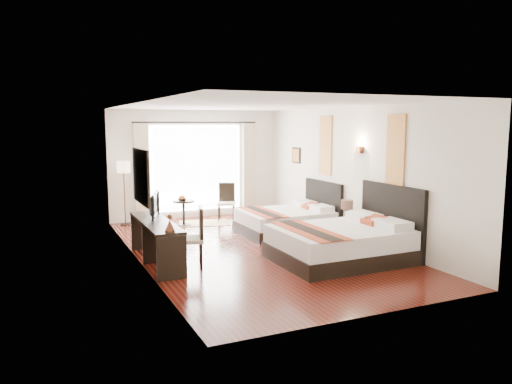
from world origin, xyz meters
name	(u,v)px	position (x,y,z in m)	size (l,w,h in m)	color
floor	(255,249)	(0.00, 0.00, -0.01)	(4.50, 7.50, 0.01)	#3A0A0A
ceiling	(255,105)	(0.00, 0.00, 2.79)	(4.50, 7.50, 0.02)	white
wall_headboard	(352,174)	(2.25, 0.00, 1.40)	(0.01, 7.50, 2.80)	silver
wall_desk	(138,184)	(-2.25, 0.00, 1.40)	(0.01, 7.50, 2.80)	silver
wall_window	(196,164)	(0.00, 3.75, 1.40)	(4.50, 0.01, 2.80)	silver
wall_entry	(377,208)	(0.00, -3.75, 1.40)	(4.50, 0.01, 2.80)	silver
window_glass	(196,168)	(0.00, 3.73, 1.30)	(2.40, 0.02, 2.20)	white
sheer_curtain	(197,168)	(0.00, 3.67, 1.30)	(2.30, 0.02, 2.10)	white
drape_left	(141,171)	(-1.45, 3.63, 1.28)	(0.35, 0.14, 2.35)	#B3A98B
drape_right	(249,167)	(1.45, 3.63, 1.28)	(0.35, 0.14, 2.35)	#B3A98B
art_panel_near	(396,151)	(2.23, -1.39, 1.95)	(0.03, 0.50, 1.35)	maroon
art_panel_far	(325,146)	(2.23, 1.02, 1.95)	(0.03, 0.50, 1.35)	maroon
wall_sconce	(360,150)	(2.19, -0.33, 1.92)	(0.10, 0.14, 0.14)	#4C281B
mirror_frame	(141,177)	(-2.22, -0.17, 1.55)	(0.04, 1.25, 0.95)	black
mirror_glass	(142,176)	(-2.19, -0.17, 1.55)	(0.01, 1.12, 0.82)	white
bed_near	(344,242)	(1.14, -1.39, 0.34)	(2.34, 1.82, 1.32)	black
bed_far	(289,220)	(1.30, 1.02, 0.30)	(2.02, 1.57, 1.13)	black
nightstand	(349,232)	(1.98, -0.33, 0.23)	(0.39, 0.48, 0.46)	black
table_lamp	(347,206)	(1.95, -0.28, 0.77)	(0.25, 0.25, 0.39)	black
vase	(353,217)	(1.98, -0.46, 0.57)	(0.14, 0.14, 0.15)	black
console_desk	(156,242)	(-1.99, -0.17, 0.38)	(0.50, 2.20, 0.76)	black
television	(151,205)	(-1.97, 0.24, 0.98)	(0.78, 0.10, 0.45)	black
bronze_figurine	(170,224)	(-1.99, -1.17, 0.88)	(0.17, 0.17, 0.25)	#4C281B
desk_chair	(190,249)	(-1.52, -0.68, 0.32)	(0.59, 0.59, 1.04)	beige
floor_lamp	(124,171)	(-1.91, 3.45, 1.31)	(0.31, 0.31, 1.56)	black
side_table	(184,213)	(-0.63, 2.79, 0.31)	(0.54, 0.54, 0.62)	black
fruit_bowl	(182,199)	(-0.67, 2.77, 0.65)	(0.23, 0.23, 0.06)	#4A331A
window_chair	(226,209)	(0.55, 2.99, 0.29)	(0.58, 0.58, 0.95)	beige
jute_rug	(204,223)	(-0.10, 2.84, 0.01)	(1.21, 0.83, 0.01)	tan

